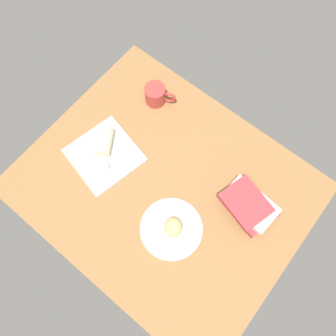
{
  "coord_description": "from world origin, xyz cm",
  "views": [
    {
      "loc": [
        24.44,
        -28.07,
        132.24
      ],
      "look_at": [
        -3.14,
        6.18,
        7.0
      ],
      "focal_mm": 35.41,
      "sensor_mm": 36.0,
      "label": 1
    }
  ],
  "objects_px": {
    "breakfast_wrap": "(105,141)",
    "scone_pastry": "(173,227)",
    "book_stack": "(248,204)",
    "coffee_mug": "(156,95)",
    "round_plate": "(171,229)",
    "square_plate": "(105,155)",
    "sauce_cup": "(101,167)"
  },
  "relations": [
    {
      "from": "round_plate",
      "to": "breakfast_wrap",
      "type": "distance_m",
      "value": 0.44
    },
    {
      "from": "sauce_cup",
      "to": "coffee_mug",
      "type": "bearing_deg",
      "value": 95.02
    },
    {
      "from": "round_plate",
      "to": "book_stack",
      "type": "relative_size",
      "value": 1.03
    },
    {
      "from": "scone_pastry",
      "to": "coffee_mug",
      "type": "height_order",
      "value": "coffee_mug"
    },
    {
      "from": "sauce_cup",
      "to": "breakfast_wrap",
      "type": "bearing_deg",
      "value": 123.73
    },
    {
      "from": "book_stack",
      "to": "square_plate",
      "type": "bearing_deg",
      "value": -161.85
    },
    {
      "from": "book_stack",
      "to": "coffee_mug",
      "type": "xyz_separation_m",
      "value": [
        -0.58,
        0.15,
        0.0
      ]
    },
    {
      "from": "round_plate",
      "to": "sauce_cup",
      "type": "relative_size",
      "value": 4.06
    },
    {
      "from": "scone_pastry",
      "to": "breakfast_wrap",
      "type": "height_order",
      "value": "breakfast_wrap"
    },
    {
      "from": "sauce_cup",
      "to": "coffee_mug",
      "type": "relative_size",
      "value": 0.45
    },
    {
      "from": "sauce_cup",
      "to": "coffee_mug",
      "type": "xyz_separation_m",
      "value": [
        -0.03,
        0.39,
        0.02
      ]
    },
    {
      "from": "sauce_cup",
      "to": "breakfast_wrap",
      "type": "height_order",
      "value": "breakfast_wrap"
    },
    {
      "from": "sauce_cup",
      "to": "book_stack",
      "type": "bearing_deg",
      "value": 23.48
    },
    {
      "from": "round_plate",
      "to": "coffee_mug",
      "type": "xyz_separation_m",
      "value": [
        -0.41,
        0.4,
        0.04
      ]
    },
    {
      "from": "round_plate",
      "to": "coffee_mug",
      "type": "bearing_deg",
      "value": 135.27
    },
    {
      "from": "breakfast_wrap",
      "to": "round_plate",
      "type": "bearing_deg",
      "value": -45.55
    },
    {
      "from": "sauce_cup",
      "to": "breakfast_wrap",
      "type": "distance_m",
      "value": 0.1
    },
    {
      "from": "book_stack",
      "to": "scone_pastry",
      "type": "bearing_deg",
      "value": -124.43
    },
    {
      "from": "scone_pastry",
      "to": "coffee_mug",
      "type": "distance_m",
      "value": 0.57
    },
    {
      "from": "round_plate",
      "to": "square_plate",
      "type": "bearing_deg",
      "value": 171.13
    },
    {
      "from": "round_plate",
      "to": "sauce_cup",
      "type": "xyz_separation_m",
      "value": [
        -0.37,
        0.02,
        0.02
      ]
    },
    {
      "from": "coffee_mug",
      "to": "book_stack",
      "type": "bearing_deg",
      "value": -14.5
    },
    {
      "from": "breakfast_wrap",
      "to": "scone_pastry",
      "type": "bearing_deg",
      "value": -44.75
    },
    {
      "from": "breakfast_wrap",
      "to": "coffee_mug",
      "type": "distance_m",
      "value": 0.3
    },
    {
      "from": "coffee_mug",
      "to": "scone_pastry",
      "type": "bearing_deg",
      "value": -44.04
    },
    {
      "from": "square_plate",
      "to": "coffee_mug",
      "type": "relative_size",
      "value": 1.95
    },
    {
      "from": "round_plate",
      "to": "square_plate",
      "type": "height_order",
      "value": "square_plate"
    },
    {
      "from": "round_plate",
      "to": "sauce_cup",
      "type": "distance_m",
      "value": 0.37
    },
    {
      "from": "round_plate",
      "to": "breakfast_wrap",
      "type": "relative_size",
      "value": 2.08
    },
    {
      "from": "scone_pastry",
      "to": "breakfast_wrap",
      "type": "bearing_deg",
      "value": 167.54
    },
    {
      "from": "book_stack",
      "to": "coffee_mug",
      "type": "height_order",
      "value": "coffee_mug"
    },
    {
      "from": "scone_pastry",
      "to": "square_plate",
      "type": "height_order",
      "value": "scone_pastry"
    }
  ]
}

